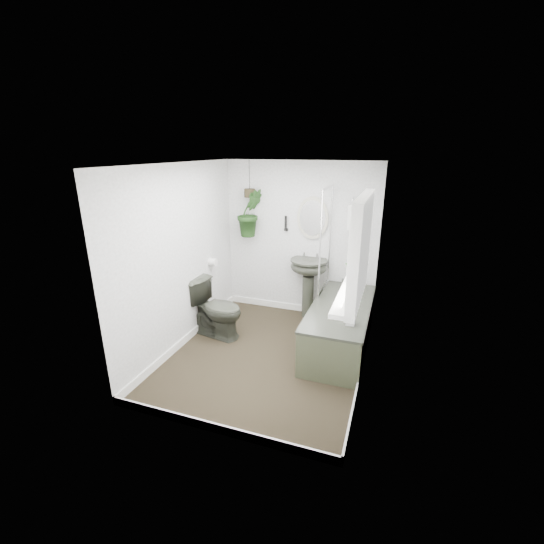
% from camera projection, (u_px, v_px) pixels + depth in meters
% --- Properties ---
extents(floor, '(2.30, 2.80, 0.02)m').
position_uv_depth(floor, '(268.00, 355.00, 4.56)').
color(floor, black).
rests_on(floor, ground).
extents(ceiling, '(2.30, 2.80, 0.02)m').
position_uv_depth(ceiling, '(267.00, 163.00, 3.81)').
color(ceiling, white).
rests_on(ceiling, ground).
extents(wall_back, '(2.30, 0.02, 2.30)m').
position_uv_depth(wall_back, '(300.00, 240.00, 5.44)').
color(wall_back, white).
rests_on(wall_back, ground).
extents(wall_front, '(2.30, 0.02, 2.30)m').
position_uv_depth(wall_front, '(208.00, 319.00, 2.92)').
color(wall_front, white).
rests_on(wall_front, ground).
extents(wall_left, '(0.02, 2.80, 2.30)m').
position_uv_depth(wall_left, '(181.00, 258.00, 4.54)').
color(wall_left, white).
rests_on(wall_left, ground).
extents(wall_right, '(0.02, 2.80, 2.30)m').
position_uv_depth(wall_right, '(371.00, 279.00, 3.82)').
color(wall_right, white).
rests_on(wall_right, ground).
extents(skirting, '(2.30, 2.80, 0.10)m').
position_uv_depth(skirting, '(268.00, 351.00, 4.54)').
color(skirting, white).
rests_on(skirting, floor).
extents(bathtub, '(0.72, 1.72, 0.58)m').
position_uv_depth(bathtub, '(340.00, 326.00, 4.66)').
color(bathtub, '#30332A').
rests_on(bathtub, floor).
extents(bath_screen, '(0.04, 0.72, 1.40)m').
position_uv_depth(bath_screen, '(326.00, 240.00, 4.88)').
color(bath_screen, silver).
rests_on(bath_screen, bathtub).
extents(shower_box, '(0.20, 0.10, 0.35)m').
position_uv_depth(shower_box, '(355.00, 218.00, 5.00)').
color(shower_box, white).
rests_on(shower_box, wall_back).
extents(oval_mirror, '(0.46, 0.03, 0.62)m').
position_uv_depth(oval_mirror, '(313.00, 218.00, 5.23)').
color(oval_mirror, '#B7B39E').
rests_on(oval_mirror, wall_back).
extents(wall_sconce, '(0.04, 0.04, 0.22)m').
position_uv_depth(wall_sconce, '(286.00, 223.00, 5.38)').
color(wall_sconce, black).
rests_on(wall_sconce, wall_back).
extents(toilet_roll_holder, '(0.11, 0.11, 0.11)m').
position_uv_depth(toilet_roll_holder, '(213.00, 262.00, 5.23)').
color(toilet_roll_holder, white).
rests_on(toilet_roll_holder, wall_left).
extents(window_recess, '(0.08, 1.00, 0.90)m').
position_uv_depth(window_recess, '(361.00, 249.00, 3.05)').
color(window_recess, white).
rests_on(window_recess, wall_right).
extents(window_sill, '(0.18, 1.00, 0.04)m').
position_uv_depth(window_sill, '(349.00, 294.00, 3.21)').
color(window_sill, white).
rests_on(window_sill, wall_right).
extents(window_blinds, '(0.01, 0.86, 0.76)m').
position_uv_depth(window_blinds, '(355.00, 249.00, 3.07)').
color(window_blinds, white).
rests_on(window_blinds, wall_right).
extents(toilet, '(0.84, 0.58, 0.79)m').
position_uv_depth(toilet, '(216.00, 308.00, 4.93)').
color(toilet, '#30332A').
rests_on(toilet, floor).
extents(pedestal_sink, '(0.54, 0.47, 0.92)m').
position_uv_depth(pedestal_sink, '(308.00, 288.00, 5.45)').
color(pedestal_sink, '#30332A').
rests_on(pedestal_sink, floor).
extents(sill_plant, '(0.22, 0.19, 0.24)m').
position_uv_depth(sill_plant, '(357.00, 270.00, 3.43)').
color(sill_plant, black).
rests_on(sill_plant, window_sill).
extents(hanging_plant, '(0.50, 0.49, 0.71)m').
position_uv_depth(hanging_plant, '(250.00, 213.00, 5.40)').
color(hanging_plant, black).
rests_on(hanging_plant, ceiling).
extents(soap_bottle, '(0.10, 0.10, 0.21)m').
position_uv_depth(soap_bottle, '(351.00, 316.00, 4.04)').
color(soap_bottle, '#252322').
rests_on(soap_bottle, bathtub).
extents(hanging_pot, '(0.16, 0.16, 0.12)m').
position_uv_depth(hanging_pot, '(250.00, 193.00, 5.31)').
color(hanging_pot, '#2C2515').
rests_on(hanging_pot, ceiling).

